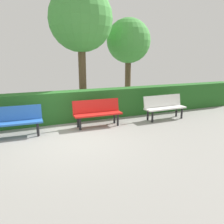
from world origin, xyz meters
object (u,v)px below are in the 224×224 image
bench_red (97,112)px  tree_mid (81,20)px  bench_white (164,106)px  bench_blue (12,120)px  tree_near (128,42)px

bench_red → tree_mid: size_ratio=0.33×
bench_white → tree_mid: bearing=-45.7°
bench_white → bench_blue: 5.08m
bench_red → tree_mid: (-0.17, -2.23, 3.09)m
bench_blue → tree_mid: bearing=-138.1°
bench_blue → bench_white: bearing=-179.0°
bench_white → tree_mid: size_ratio=0.33×
tree_near → tree_mid: size_ratio=0.81×
bench_white → bench_blue: same height
tree_near → bench_white: bearing=88.9°
bench_white → bench_red: 2.52m
bench_red → tree_near: (-2.58, -2.92, 2.40)m
tree_near → tree_mid: tree_mid is taller
bench_white → bench_red: size_ratio=1.00×
bench_red → tree_mid: bearing=-92.6°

